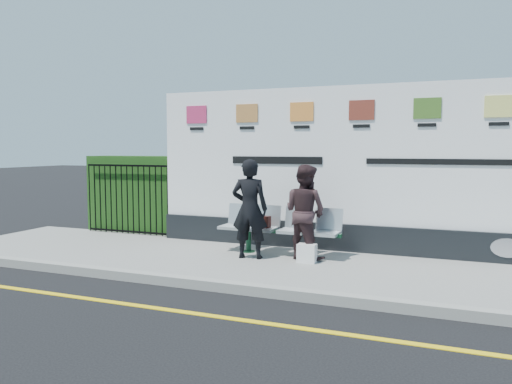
# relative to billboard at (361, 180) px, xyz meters

# --- Properties ---
(ground) EXTENTS (80.00, 80.00, 0.00)m
(ground) POSITION_rel_billboard_xyz_m (-0.50, -3.85, -1.42)
(ground) COLOR black
(pavement) EXTENTS (14.00, 3.00, 0.12)m
(pavement) POSITION_rel_billboard_xyz_m (-0.50, -1.35, -1.36)
(pavement) COLOR gray
(pavement) RESTS_ON ground
(kerb) EXTENTS (14.00, 0.18, 0.14)m
(kerb) POSITION_rel_billboard_xyz_m (-0.50, -2.85, -1.35)
(kerb) COLOR gray
(kerb) RESTS_ON ground
(yellow_line) EXTENTS (14.00, 0.10, 0.01)m
(yellow_line) POSITION_rel_billboard_xyz_m (-0.50, -3.85, -1.42)
(yellow_line) COLOR yellow
(yellow_line) RESTS_ON ground
(billboard) EXTENTS (8.00, 0.30, 3.00)m
(billboard) POSITION_rel_billboard_xyz_m (0.00, 0.00, 0.00)
(billboard) COLOR black
(billboard) RESTS_ON pavement
(hedge) EXTENTS (2.35, 0.70, 1.70)m
(hedge) POSITION_rel_billboard_xyz_m (-5.08, 0.45, -0.45)
(hedge) COLOR #1D4615
(hedge) RESTS_ON pavement
(railing) EXTENTS (2.05, 0.06, 1.54)m
(railing) POSITION_rel_billboard_xyz_m (-5.08, -0.00, -0.53)
(railing) COLOR black
(railing) RESTS_ON pavement
(bench) EXTENTS (2.20, 0.65, 0.47)m
(bench) POSITION_rel_billboard_xyz_m (-1.30, -0.82, -1.07)
(bench) COLOR silver
(bench) RESTS_ON pavement
(woman_left) EXTENTS (0.68, 0.50, 1.70)m
(woman_left) POSITION_rel_billboard_xyz_m (-1.66, -1.26, -0.45)
(woman_left) COLOR black
(woman_left) RESTS_ON pavement
(woman_right) EXTENTS (0.95, 0.85, 1.61)m
(woman_right) POSITION_rel_billboard_xyz_m (-0.78, -0.94, -0.50)
(woman_right) COLOR #322023
(woman_right) RESTS_ON pavement
(handbag_brown) EXTENTS (0.28, 0.16, 0.21)m
(handbag_brown) POSITION_rel_billboard_xyz_m (-1.58, -0.81, -0.73)
(handbag_brown) COLOR black
(handbag_brown) RESTS_ON bench
(carrier_bag_white) EXTENTS (0.31, 0.18, 0.31)m
(carrier_bag_white) POSITION_rel_billboard_xyz_m (-0.66, -1.22, -1.15)
(carrier_bag_white) COLOR white
(carrier_bag_white) RESTS_ON pavement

